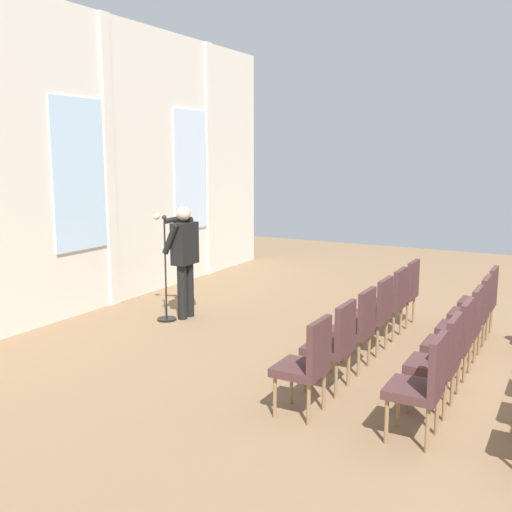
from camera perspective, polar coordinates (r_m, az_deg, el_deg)
rear_partition at (r=9.32m, az=-16.77°, el=8.37°), size 10.78×0.14×4.54m
speaker at (r=8.83m, az=-6.92°, el=0.23°), size 0.52×0.69×1.67m
mic_stand at (r=8.84m, az=-8.58°, el=-3.99°), size 0.28×0.28×1.55m
chair_r0_c0 at (r=5.59m, az=4.98°, el=-9.96°), size 0.46×0.44×0.94m
chair_r0_c1 at (r=6.19m, az=7.54°, el=-8.05°), size 0.46×0.44×0.94m
chair_r0_c2 at (r=6.80m, az=9.62°, el=-6.46°), size 0.46×0.44×0.94m
chair_r0_c3 at (r=7.43m, az=11.35°, el=-5.13°), size 0.46×0.44×0.94m
chair_r0_c4 at (r=8.06m, az=12.81°, el=-4.01°), size 0.46×0.44×0.94m
chair_r0_c5 at (r=8.70m, az=14.05°, el=-3.05°), size 0.46×0.44×0.94m
chair_r1_c0 at (r=5.29m, az=15.70°, el=-11.48°), size 0.46×0.44×0.94m
chair_r1_c1 at (r=5.92m, az=17.22°, el=-9.26°), size 0.46×0.44×0.94m
chair_r1_c2 at (r=6.56m, az=18.43°, el=-7.46°), size 0.46×0.44×0.94m
chair_r1_c3 at (r=7.20m, az=19.42°, el=-5.98°), size 0.46×0.44×0.94m
chair_r1_c4 at (r=7.85m, az=20.24°, el=-4.74°), size 0.46×0.44×0.94m
chair_r1_c5 at (r=8.51m, az=20.93°, el=-3.69°), size 0.46×0.44×0.94m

